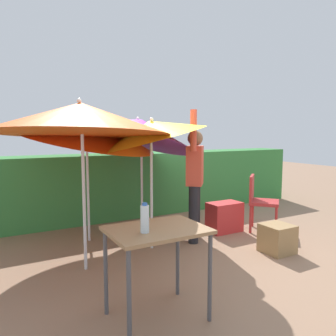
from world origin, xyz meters
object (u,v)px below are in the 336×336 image
crate_cardboard (277,239)px  bottle_water (145,218)px  umbrella_yellow (140,130)px  person_vendor (195,177)px  umbrella_orange (151,131)px  cooler_box (224,217)px  umbrella_navy (81,118)px  folding_table (157,240)px  chair_plastic (260,199)px  umbrella_rainbow (88,128)px

crate_cardboard → bottle_water: (-2.22, -0.64, 0.71)m
umbrella_yellow → bottle_water: 2.70m
umbrella_yellow → bottle_water: bearing=-113.5°
person_vendor → bottle_water: bearing=-134.1°
umbrella_orange → cooler_box: 1.93m
umbrella_orange → umbrella_yellow: bearing=76.1°
umbrella_navy → folding_table: bearing=-78.0°
umbrella_yellow → person_vendor: (0.51, -0.79, -0.68)m
chair_plastic → bottle_water: 3.12m
cooler_box → umbrella_navy: bearing=-171.3°
umbrella_yellow → umbrella_rainbow: bearing=-177.1°
umbrella_rainbow → umbrella_navy: bearing=-109.5°
crate_cardboard → folding_table: (-2.08, -0.58, 0.50)m
umbrella_yellow → chair_plastic: bearing=-28.5°
umbrella_orange → umbrella_yellow: size_ratio=0.94×
umbrella_yellow → crate_cardboard: size_ratio=5.62×
folding_table → bottle_water: 0.26m
umbrella_rainbow → umbrella_orange: size_ratio=1.07×
umbrella_rainbow → folding_table: size_ratio=2.62×
umbrella_orange → umbrella_navy: 1.00m
crate_cardboard → umbrella_yellow: bearing=124.0°
umbrella_rainbow → cooler_box: bearing=-17.9°
umbrella_rainbow → person_vendor: size_ratio=1.12×
person_vendor → folding_table: bearing=-132.6°
umbrella_rainbow → crate_cardboard: bearing=-40.4°
umbrella_yellow → crate_cardboard: bearing=-56.0°
crate_cardboard → folding_table: folding_table is taller
umbrella_navy → folding_table: 1.68m
umbrella_yellow → cooler_box: 1.92m
chair_plastic → umbrella_orange: bearing=177.4°
umbrella_orange → cooler_box: umbrella_orange is taller
person_vendor → chair_plastic: (1.17, -0.12, -0.42)m
umbrella_yellow → folding_table: umbrella_yellow is taller
umbrella_yellow → chair_plastic: size_ratio=2.35×
umbrella_rainbow → crate_cardboard: 3.00m
chair_plastic → cooler_box: chair_plastic is taller
folding_table → cooler_box: bearing=38.7°
umbrella_yellow → person_vendor: umbrella_yellow is taller
chair_plastic → bottle_water: bottle_water is taller
umbrella_rainbow → chair_plastic: (2.50, -0.87, -1.12)m
bottle_water → umbrella_yellow: bearing=66.5°
umbrella_yellow → chair_plastic: umbrella_yellow is taller
person_vendor → bottle_water: 2.23m
umbrella_orange → chair_plastic: (1.88, -0.09, -1.09)m
umbrella_rainbow → person_vendor: bearing=-29.2°
umbrella_rainbow → cooler_box: 2.51m
umbrella_orange → cooler_box: (1.36, 0.14, -1.36)m
person_vendor → chair_plastic: bearing=-6.0°
umbrella_navy → umbrella_orange: bearing=12.4°
umbrella_navy → crate_cardboard: 2.90m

